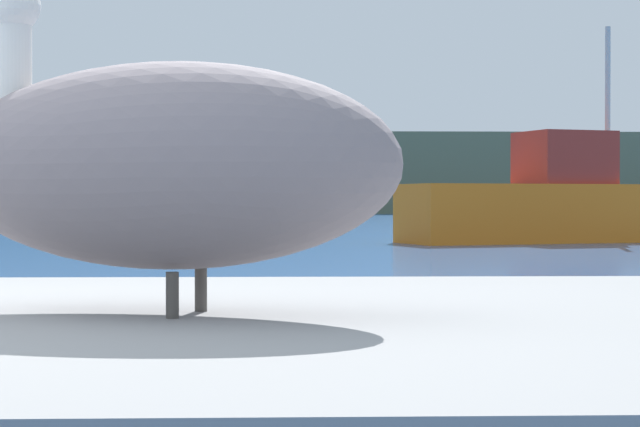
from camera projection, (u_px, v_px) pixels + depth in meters
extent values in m
cube|color=#5B664C|center=(259.00, 175.00, 82.21)|extent=(140.00, 16.58, 5.33)
ellipsoid|color=gray|center=(164.00, 166.00, 2.73)|extent=(1.25, 0.83, 0.49)
cylinder|color=white|center=(13.00, 79.00, 2.84)|extent=(0.09, 0.09, 0.29)
sphere|color=white|center=(13.00, 5.00, 2.84)|extent=(0.13, 0.13, 0.13)
cylinder|color=#4C4742|center=(172.00, 295.00, 2.64)|extent=(0.03, 0.03, 0.11)
cylinder|color=#4C4742|center=(201.00, 290.00, 2.80)|extent=(0.03, 0.03, 0.11)
cube|color=orange|center=(537.00, 213.00, 25.32)|extent=(6.35, 3.70, 1.28)
cube|color=maroon|center=(564.00, 158.00, 25.54)|extent=(2.21, 2.07, 1.17)
cylinder|color=#B2B2B2|center=(608.00, 106.00, 25.91)|extent=(0.12, 0.12, 3.56)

